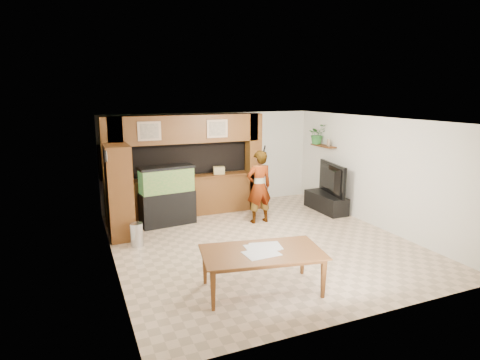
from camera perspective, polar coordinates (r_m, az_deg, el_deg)
name	(u,v)px	position (r m, az deg, el deg)	size (l,w,h in m)	color
floor	(260,242)	(8.72, 2.92, -8.80)	(6.50, 6.50, 0.00)	#C9AA8C
ceiling	(262,120)	(8.15, 3.12, 8.52)	(6.50, 6.50, 0.00)	white
wall_back	(211,160)	(11.30, -4.19, 2.92)	(6.00, 6.00, 0.00)	silver
wall_left	(111,197)	(7.56, -17.94, -2.36)	(6.50, 6.50, 0.00)	silver
wall_right	(375,172)	(9.99, 18.70, 1.06)	(6.50, 6.50, 0.00)	silver
partition	(183,165)	(10.45, -8.04, 2.13)	(4.20, 0.99, 2.60)	brown
wall_clock	(105,156)	(8.43, -18.60, 3.23)	(0.05, 0.25, 0.25)	black
wall_shelf	(323,146)	(11.35, 11.77, 4.78)	(0.25, 0.90, 0.04)	brown
pantry_cabinet	(119,192)	(9.06, -16.79, -1.68)	(0.51, 0.84, 2.06)	brown
trash_can	(137,235)	(8.68, -14.50, -7.54)	(0.27, 0.27, 0.50)	#B2B2B7
aquarium	(167,196)	(9.78, -10.32, -2.28)	(1.30, 0.49, 1.44)	black
tv_stand	(326,202)	(11.11, 12.10, -3.13)	(0.51, 1.39, 0.46)	black
television	(327,179)	(10.95, 12.26, 0.17)	(1.47, 0.19, 0.84)	black
photo_frame	(328,143)	(11.16, 12.45, 5.20)	(0.03, 0.14, 0.18)	tan
potted_plant	(317,134)	(11.53, 10.92, 6.44)	(0.51, 0.44, 0.56)	#2D712F
person	(259,187)	(9.75, 2.73, -0.99)	(0.65, 0.43, 1.79)	#977353
microphone	(264,149)	(9.46, 3.48, 4.43)	(0.04, 0.04, 0.18)	black
dining_table	(263,272)	(6.57, 3.23, -12.93)	(1.92, 1.07, 0.67)	brown
newspaper_a	(261,253)	(6.37, 3.06, -10.39)	(0.54, 0.39, 0.01)	silver
newspaper_b	(262,248)	(6.60, 3.09, -9.58)	(0.52, 0.38, 0.01)	silver
newspaper_c	(266,246)	(6.66, 3.68, -9.37)	(0.50, 0.36, 0.01)	silver
counter_box	(219,170)	(10.57, -3.02, 1.39)	(0.29, 0.20, 0.20)	#A18C57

